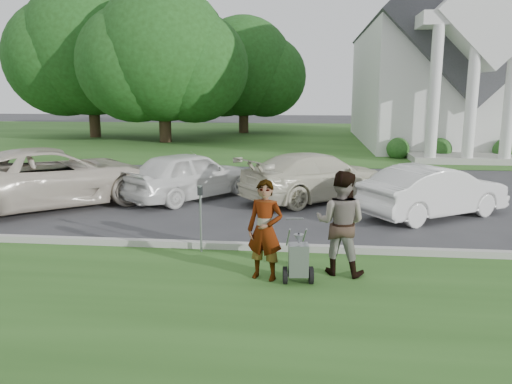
% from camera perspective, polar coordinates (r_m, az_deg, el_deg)
% --- Properties ---
extents(ground, '(120.00, 120.00, 0.00)m').
position_cam_1_polar(ground, '(9.83, -1.15, -7.65)').
color(ground, '#333335').
rests_on(ground, ground).
extents(grass_strip, '(80.00, 7.00, 0.01)m').
position_cam_1_polar(grass_strip, '(7.10, -4.33, -15.50)').
color(grass_strip, '#284E1A').
rests_on(grass_strip, ground).
extents(church_lawn, '(80.00, 30.00, 0.01)m').
position_cam_1_polar(church_lawn, '(36.38, 4.26, 6.35)').
color(church_lawn, '#284E1A').
rests_on(church_lawn, ground).
extents(curb, '(80.00, 0.18, 0.15)m').
position_cam_1_polar(curb, '(10.33, -0.76, -6.26)').
color(curb, '#9E9E93').
rests_on(curb, ground).
extents(church, '(9.19, 19.00, 24.10)m').
position_cam_1_polar(church, '(33.37, 20.41, 15.44)').
color(church, white).
rests_on(church, ground).
extents(tree_left, '(10.63, 8.40, 9.71)m').
position_cam_1_polar(tree_left, '(32.59, -10.63, 14.59)').
color(tree_left, '#332316').
rests_on(tree_left, ground).
extents(tree_far, '(11.64, 9.20, 10.73)m').
position_cam_1_polar(tree_far, '(37.51, -18.41, 14.67)').
color(tree_far, '#332316').
rests_on(tree_far, ground).
extents(tree_back, '(9.61, 7.60, 8.89)m').
position_cam_1_polar(tree_back, '(39.58, -1.47, 13.63)').
color(tree_back, '#332316').
rests_on(tree_back, ground).
extents(striping_cart, '(0.54, 1.05, 0.94)m').
position_cam_1_polar(striping_cart, '(8.53, 4.85, -7.83)').
color(striping_cart, black).
rests_on(striping_cart, ground).
extents(person_left, '(0.72, 0.57, 1.74)m').
position_cam_1_polar(person_left, '(8.55, 1.04, -4.48)').
color(person_left, '#999999').
rests_on(person_left, ground).
extents(person_right, '(1.06, 0.92, 1.86)m').
position_cam_1_polar(person_right, '(8.91, 9.65, -3.59)').
color(person_right, '#999999').
rests_on(person_right, ground).
extents(parking_meter_near, '(0.10, 0.09, 1.38)m').
position_cam_1_polar(parking_meter_near, '(10.04, -6.36, -2.13)').
color(parking_meter_near, gray).
rests_on(parking_meter_near, ground).
extents(car_a, '(6.37, 5.96, 1.67)m').
position_cam_1_polar(car_a, '(15.24, -22.17, 1.60)').
color(car_a, beige).
rests_on(car_a, ground).
extents(car_b, '(3.99, 4.46, 1.46)m').
position_cam_1_polar(car_b, '(15.21, -7.59, 1.95)').
color(car_b, white).
rests_on(car_b, ground).
extents(car_c, '(5.05, 4.59, 1.42)m').
position_cam_1_polar(car_c, '(15.08, 6.97, 1.79)').
color(car_c, beige).
rests_on(car_c, ground).
extents(car_d, '(4.19, 3.43, 1.34)m').
position_cam_1_polar(car_d, '(13.72, 19.68, 0.08)').
color(car_d, silver).
rests_on(car_d, ground).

